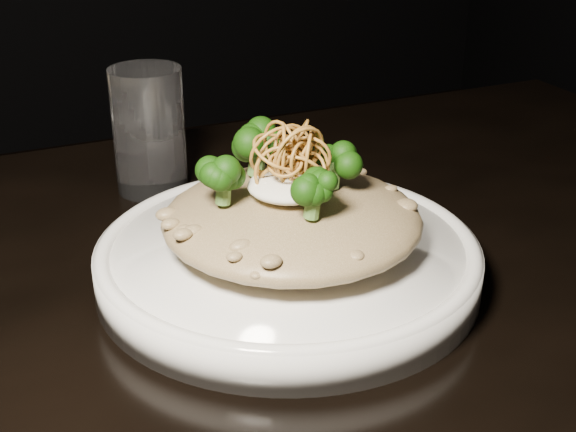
% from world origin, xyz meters
% --- Properties ---
extents(table, '(1.10, 0.80, 0.75)m').
position_xyz_m(table, '(0.00, 0.00, 0.67)').
color(table, black).
rests_on(table, ground).
extents(plate, '(0.30, 0.30, 0.03)m').
position_xyz_m(plate, '(-0.01, 0.03, 0.77)').
color(plate, white).
rests_on(plate, table).
extents(risotto, '(0.20, 0.20, 0.04)m').
position_xyz_m(risotto, '(-0.01, 0.03, 0.80)').
color(risotto, brown).
rests_on(risotto, plate).
extents(broccoli, '(0.12, 0.12, 0.04)m').
position_xyz_m(broccoli, '(-0.01, 0.02, 0.85)').
color(broccoli, black).
rests_on(broccoli, risotto).
extents(cheese, '(0.06, 0.06, 0.02)m').
position_xyz_m(cheese, '(-0.01, 0.02, 0.83)').
color(cheese, white).
rests_on(cheese, risotto).
extents(shallots, '(0.06, 0.06, 0.04)m').
position_xyz_m(shallots, '(-0.01, 0.02, 0.86)').
color(shallots, brown).
rests_on(shallots, cheese).
extents(drinking_glass, '(0.08, 0.08, 0.12)m').
position_xyz_m(drinking_glass, '(-0.06, 0.24, 0.81)').
color(drinking_glass, white).
rests_on(drinking_glass, table).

